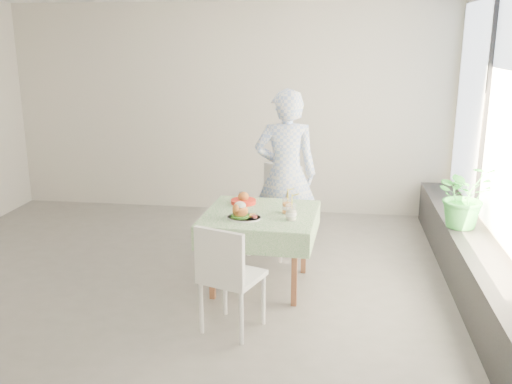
# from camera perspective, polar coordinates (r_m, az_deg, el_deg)

# --- Properties ---
(floor) EXTENTS (6.00, 6.00, 0.00)m
(floor) POSITION_cam_1_polar(r_m,az_deg,el_deg) (5.82, -7.27, -8.71)
(floor) COLOR #605E5B
(floor) RESTS_ON ground
(wall_back) EXTENTS (6.00, 0.02, 2.80)m
(wall_back) POSITION_cam_1_polar(r_m,az_deg,el_deg) (7.82, -2.81, 8.23)
(wall_back) COLOR beige
(wall_back) RESTS_ON ground
(wall_front) EXTENTS (6.00, 0.02, 2.80)m
(wall_front) POSITION_cam_1_polar(r_m,az_deg,el_deg) (3.15, -20.05, -3.28)
(wall_front) COLOR beige
(wall_front) RESTS_ON ground
(window_ledge) EXTENTS (0.40, 4.80, 0.50)m
(window_ledge) POSITION_cam_1_polar(r_m,az_deg,el_deg) (5.70, 21.21, -7.49)
(window_ledge) COLOR black
(window_ledge) RESTS_ON ground
(cafe_table) EXTENTS (1.09, 1.09, 0.74)m
(cafe_table) POSITION_cam_1_polar(r_m,az_deg,el_deg) (5.50, 0.44, -4.87)
(cafe_table) COLOR brown
(cafe_table) RESTS_ON ground
(chair_far) EXTENTS (0.60, 0.60, 0.98)m
(chair_far) POSITION_cam_1_polar(r_m,az_deg,el_deg) (6.37, 1.82, -3.53)
(chair_far) COLOR white
(chair_far) RESTS_ON ground
(chair_near) EXTENTS (0.56, 0.56, 0.93)m
(chair_near) POSITION_cam_1_polar(r_m,az_deg,el_deg) (4.76, -2.45, -10.52)
(chair_near) COLOR white
(chair_near) RESTS_ON ground
(diner) EXTENTS (0.72, 0.52, 1.84)m
(diner) POSITION_cam_1_polar(r_m,az_deg,el_deg) (6.16, 2.99, 1.78)
(diner) COLOR #91ADE8
(diner) RESTS_ON ground
(main_dish) EXTENTS (0.32, 0.32, 0.16)m
(main_dish) POSITION_cam_1_polar(r_m,az_deg,el_deg) (5.21, -1.40, -2.13)
(main_dish) COLOR white
(main_dish) RESTS_ON cafe_table
(juice_cup_orange) EXTENTS (0.10, 0.10, 0.29)m
(juice_cup_orange) POSITION_cam_1_polar(r_m,az_deg,el_deg) (5.37, 3.13, -1.47)
(juice_cup_orange) COLOR white
(juice_cup_orange) RESTS_ON cafe_table
(juice_cup_lemonade) EXTENTS (0.10, 0.10, 0.29)m
(juice_cup_lemonade) POSITION_cam_1_polar(r_m,az_deg,el_deg) (5.18, 3.53, -2.11)
(juice_cup_lemonade) COLOR white
(juice_cup_lemonade) RESTS_ON cafe_table
(second_dish) EXTENTS (0.25, 0.25, 0.12)m
(second_dish) POSITION_cam_1_polar(r_m,az_deg,el_deg) (5.69, -1.27, -0.82)
(second_dish) COLOR red
(second_dish) RESTS_ON cafe_table
(potted_plant) EXTENTS (0.71, 0.66, 0.66)m
(potted_plant) POSITION_cam_1_polar(r_m,az_deg,el_deg) (6.04, 20.18, -0.32)
(potted_plant) COLOR #2B8135
(potted_plant) RESTS_ON window_ledge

